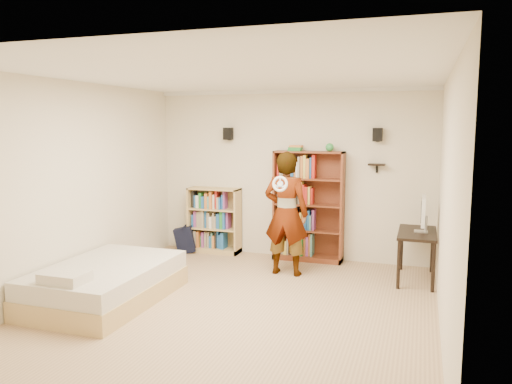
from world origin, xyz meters
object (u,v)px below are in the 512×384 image
tall_bookshelf (308,206)px  computer_desk (416,256)px  low_bookshelf (214,220)px  person (286,214)px  daybed (106,278)px

tall_bookshelf → computer_desk: 1.82m
low_bookshelf → person: person is taller
low_bookshelf → daybed: (-0.32, -2.62, -0.26)m
low_bookshelf → person: (1.47, -0.84, 0.34)m
tall_bookshelf → person: size_ratio=0.98×
low_bookshelf → computer_desk: (3.26, -0.54, -0.21)m
daybed → person: (1.79, 1.78, 0.60)m
tall_bookshelf → daybed: tall_bookshelf is taller
tall_bookshelf → low_bookshelf: size_ratio=1.59×
person → tall_bookshelf: bearing=-97.7°
low_bookshelf → person: 1.73m
person → daybed: bearing=46.4°
tall_bookshelf → daybed: 3.31m
tall_bookshelf → daybed: bearing=-126.3°
person → computer_desk: bearing=-169.1°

